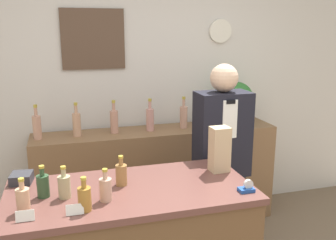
{
  "coord_description": "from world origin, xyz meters",
  "views": [
    {
      "loc": [
        -0.72,
        -1.55,
        1.87
      ],
      "look_at": [
        0.05,
        1.12,
        1.2
      ],
      "focal_mm": 40.0,
      "sensor_mm": 36.0,
      "label": 1
    }
  ],
  "objects_px": {
    "paper_bag": "(220,149)",
    "shopkeeper": "(221,167)",
    "potted_plant": "(236,101)",
    "tape_dispenser": "(247,188)"
  },
  "relations": [
    {
      "from": "shopkeeper",
      "to": "tape_dispenser",
      "type": "relative_size",
      "value": 18.04
    },
    {
      "from": "shopkeeper",
      "to": "paper_bag",
      "type": "bearing_deg",
      "value": -116.44
    },
    {
      "from": "shopkeeper",
      "to": "potted_plant",
      "type": "height_order",
      "value": "shopkeeper"
    },
    {
      "from": "paper_bag",
      "to": "tape_dispenser",
      "type": "relative_size",
      "value": 3.37
    },
    {
      "from": "potted_plant",
      "to": "paper_bag",
      "type": "height_order",
      "value": "potted_plant"
    },
    {
      "from": "potted_plant",
      "to": "tape_dispenser",
      "type": "xyz_separation_m",
      "value": [
        -0.65,
        -1.48,
        -0.21
      ]
    },
    {
      "from": "paper_bag",
      "to": "shopkeeper",
      "type": "bearing_deg",
      "value": 63.56
    },
    {
      "from": "shopkeeper",
      "to": "tape_dispenser",
      "type": "bearing_deg",
      "value": -103.01
    },
    {
      "from": "shopkeeper",
      "to": "potted_plant",
      "type": "distance_m",
      "value": 0.95
    },
    {
      "from": "shopkeeper",
      "to": "tape_dispenser",
      "type": "height_order",
      "value": "shopkeeper"
    }
  ]
}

